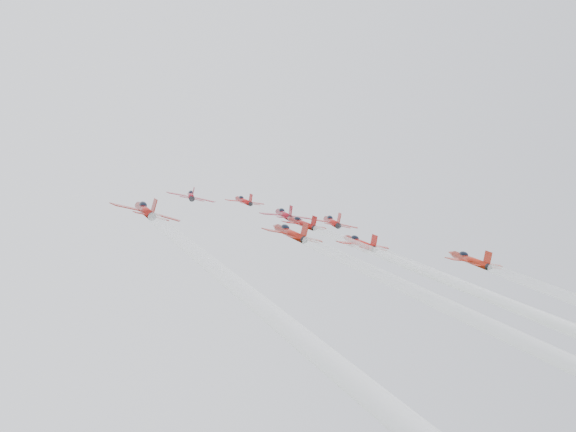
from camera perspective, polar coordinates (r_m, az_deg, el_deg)
name	(u,v)px	position (r m, az deg, el deg)	size (l,w,h in m)	color
jet_lead	(244,201)	(152.51, -3.53, 1.23)	(8.66, 10.93, 7.48)	#A81010
jet_row2_left	(191,196)	(138.82, -7.70, 1.60)	(9.46, 11.93, 8.17)	maroon
jet_row2_center	(284,214)	(137.65, -0.36, 0.15)	(9.98, 12.60, 8.62)	maroon
jet_row2_right	(331,221)	(143.02, 3.44, -0.43)	(10.45, 13.19, 9.02)	#AB1310
jet_center	(411,274)	(88.64, 9.73, -4.56)	(8.63, 79.33, 51.88)	maroon
jet_rear_farleft	(217,295)	(53.86, -5.59, -6.27)	(9.92, 91.19, 59.64)	maroon
jet_rear_left	(457,322)	(64.08, 13.17, -8.14)	(9.78, 89.95, 58.83)	maroon
jet_rear_right	(531,319)	(76.11, 18.65, -7.69)	(8.91, 81.96, 53.61)	#A91510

